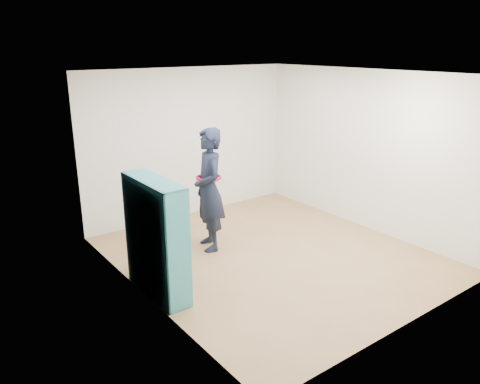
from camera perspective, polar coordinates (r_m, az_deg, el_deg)
floor at (r=6.96m, az=3.90°, el=-7.66°), size 4.50×4.50×0.00m
ceiling at (r=6.31m, az=4.40°, el=14.23°), size 4.50×4.50×0.00m
wall_left at (r=5.47m, az=-11.96°, el=-0.55°), size 0.02×4.50×2.60m
wall_right at (r=7.93m, az=15.19°, el=4.87°), size 0.02×4.50×2.60m
wall_back at (r=8.30m, az=-6.11°, el=5.93°), size 4.00×0.02×2.60m
wall_front at (r=5.11m, az=20.84°, el=-2.65°), size 4.00×0.02×2.60m
bookshelf at (r=5.75m, az=-10.40°, el=-5.67°), size 0.32×1.10×1.47m
person at (r=6.88m, az=-3.81°, el=0.28°), size 0.62×0.77×1.84m
smartphone at (r=6.89m, az=-5.11°, el=1.30°), size 0.03×0.11×0.14m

